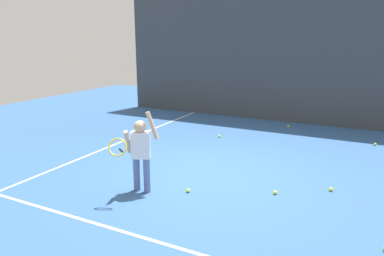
{
  "coord_description": "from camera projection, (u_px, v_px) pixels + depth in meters",
  "views": [
    {
      "loc": [
        2.52,
        -5.64,
        2.45
      ],
      "look_at": [
        -0.33,
        0.0,
        0.85
      ],
      "focal_mm": 32.79,
      "sensor_mm": 36.0,
      "label": 1
    }
  ],
  "objects": [
    {
      "name": "fence_post_0",
      "position": [
        141.0,
        50.0,
        12.67
      ],
      "size": [
        0.09,
        0.09,
        4.13
      ],
      "primitive_type": "cylinder",
      "color": "slate",
      "rests_on": "ground"
    },
    {
      "name": "tennis_player",
      "position": [
        140.0,
        150.0,
        5.64
      ],
      "size": [
        0.52,
        0.78,
        1.35
      ],
      "rotation": [
        0.0,
        0.0,
        0.43
      ],
      "color": "slate",
      "rests_on": "ground"
    },
    {
      "name": "court_line_baseline",
      "position": [
        132.0,
        234.0,
        4.53
      ],
      "size": [
        9.0,
        0.05,
        0.0
      ],
      "primitive_type": "cube",
      "color": "white",
      "rests_on": "ground"
    },
    {
      "name": "tennis_ball_8",
      "position": [
        331.0,
        189.0,
        5.82
      ],
      "size": [
        0.07,
        0.07,
        0.07
      ],
      "primitive_type": "sphere",
      "color": "#CCE033",
      "rests_on": "ground"
    },
    {
      "name": "ground_plane",
      "position": [
        207.0,
        174.0,
        6.59
      ],
      "size": [
        20.0,
        20.0,
        0.0
      ],
      "primitive_type": "plane",
      "color": "#335B93"
    },
    {
      "name": "court_line_sideline",
      "position": [
        122.0,
        142.0,
        8.66
      ],
      "size": [
        0.05,
        9.0,
        0.0
      ],
      "primitive_type": "cube",
      "color": "white",
      "rests_on": "ground"
    },
    {
      "name": "tennis_ball_1",
      "position": [
        219.0,
        136.0,
        9.03
      ],
      "size": [
        0.07,
        0.07,
        0.07
      ],
      "primitive_type": "sphere",
      "color": "#CCE033",
      "rests_on": "ground"
    },
    {
      "name": "back_fence_windscreen",
      "position": [
        278.0,
        55.0,
        10.47
      ],
      "size": [
        10.25,
        0.08,
        3.98
      ],
      "primitive_type": "cube",
      "color": "#383D42",
      "rests_on": "ground"
    },
    {
      "name": "tennis_ball_7",
      "position": [
        288.0,
        126.0,
        10.03
      ],
      "size": [
        0.07,
        0.07,
        0.07
      ],
      "primitive_type": "sphere",
      "color": "#CCE033",
      "rests_on": "ground"
    },
    {
      "name": "fence_post_1",
      "position": [
        226.0,
        52.0,
        11.22
      ],
      "size": [
        0.09,
        0.09,
        4.13
      ],
      "primitive_type": "cylinder",
      "color": "slate",
      "rests_on": "ground"
    },
    {
      "name": "fence_post_2",
      "position": [
        338.0,
        54.0,
        9.78
      ],
      "size": [
        0.09,
        0.09,
        4.13
      ],
      "primitive_type": "cylinder",
      "color": "slate",
      "rests_on": "ground"
    },
    {
      "name": "tennis_ball_2",
      "position": [
        375.0,
        144.0,
        8.33
      ],
      "size": [
        0.07,
        0.07,
        0.07
      ],
      "primitive_type": "sphere",
      "color": "#CCE033",
      "rests_on": "ground"
    },
    {
      "name": "tennis_ball_3",
      "position": [
        275.0,
        192.0,
        5.7
      ],
      "size": [
        0.07,
        0.07,
        0.07
      ],
      "primitive_type": "sphere",
      "color": "#CCE033",
      "rests_on": "ground"
    },
    {
      "name": "tennis_ball_4",
      "position": [
        188.0,
        191.0,
        5.77
      ],
      "size": [
        0.07,
        0.07,
        0.07
      ],
      "primitive_type": "sphere",
      "color": "#CCE033",
      "rests_on": "ground"
    }
  ]
}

